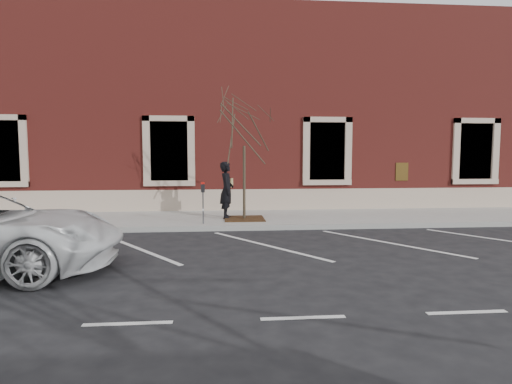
{
  "coord_description": "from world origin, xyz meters",
  "views": [
    {
      "loc": [
        -1.16,
        -12.71,
        2.29
      ],
      "look_at": [
        0.0,
        0.6,
        1.1
      ],
      "focal_mm": 30.0,
      "sensor_mm": 36.0,
      "label": 1
    }
  ],
  "objects": [
    {
      "name": "ground",
      "position": [
        0.0,
        0.0,
        0.0
      ],
      "size": [
        120.0,
        120.0,
        0.0
      ],
      "primitive_type": "plane",
      "color": "#28282B",
      "rests_on": "ground"
    },
    {
      "name": "building_civic",
      "position": [
        0.0,
        7.74,
        4.0
      ],
      "size": [
        40.0,
        8.62,
        8.0
      ],
      "color": "maroon",
      "rests_on": "ground"
    },
    {
      "name": "sidewalk_near",
      "position": [
        0.0,
        1.75,
        0.07
      ],
      "size": [
        40.0,
        3.5,
        0.15
      ],
      "primitive_type": "cube",
      "color": "beige",
      "rests_on": "ground"
    },
    {
      "name": "curb_near",
      "position": [
        0.0,
        -0.05,
        0.07
      ],
      "size": [
        40.0,
        0.12,
        0.15
      ],
      "primitive_type": "cube",
      "color": "#9E9E99",
      "rests_on": "ground"
    },
    {
      "name": "tree_grate",
      "position": [
        -0.33,
        1.22,
        0.17
      ],
      "size": [
        1.3,
        1.3,
        0.03
      ],
      "primitive_type": "cube",
      "color": "#412914",
      "rests_on": "sidewalk_near"
    },
    {
      "name": "sapling",
      "position": [
        -0.33,
        1.22,
        3.21
      ],
      "size": [
        2.62,
        2.62,
        4.37
      ],
      "color": "#403727",
      "rests_on": "sidewalk_near"
    },
    {
      "name": "parking_meter",
      "position": [
        -1.65,
        0.39,
        1.04
      ],
      "size": [
        0.12,
        0.09,
        1.28
      ],
      "rotation": [
        0.0,
        0.0,
        -0.05
      ],
      "color": "#595B60",
      "rests_on": "sidewalk_near"
    },
    {
      "name": "man",
      "position": [
        -0.9,
        1.48,
        1.09
      ],
      "size": [
        0.49,
        0.71,
        1.89
      ],
      "primitive_type": "imported",
      "rotation": [
        0.0,
        0.0,
        1.51
      ],
      "color": "black",
      "rests_on": "sidewalk_near"
    },
    {
      "name": "parking_stripes",
      "position": [
        0.0,
        -2.2,
        0.0
      ],
      "size": [
        28.0,
        4.4,
        0.01
      ],
      "primitive_type": null,
      "color": "silver",
      "rests_on": "ground"
    }
  ]
}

